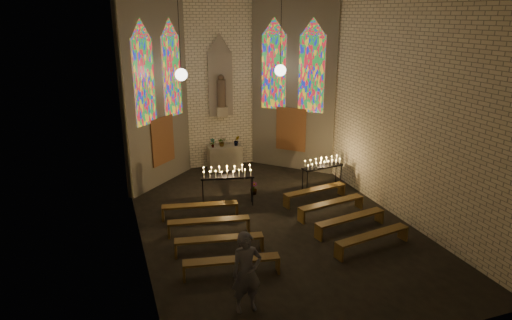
# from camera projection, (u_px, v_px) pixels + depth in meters

# --- Properties ---
(floor) EXTENTS (12.00, 12.00, 0.00)m
(floor) POSITION_uv_depth(u_px,v_px,m) (271.00, 222.00, 14.39)
(floor) COLOR black
(floor) RESTS_ON ground
(room) EXTENTS (8.22, 12.43, 7.00)m
(room) POSITION_uv_depth(u_px,v_px,m) (239.00, 89.00, 16.27)
(room) COLOR #EFE5C8
(room) RESTS_ON ground
(altar) EXTENTS (1.40, 0.60, 1.00)m
(altar) POSITION_uv_depth(u_px,v_px,m) (225.00, 158.00, 19.13)
(altar) COLOR #AEA78E
(altar) RESTS_ON ground
(flower_vase_left) EXTENTS (0.21, 0.14, 0.39)m
(flower_vase_left) POSITION_uv_depth(u_px,v_px,m) (213.00, 143.00, 18.75)
(flower_vase_left) COLOR #4C723F
(flower_vase_left) RESTS_ON altar
(flower_vase_center) EXTENTS (0.38, 0.34, 0.38)m
(flower_vase_center) POSITION_uv_depth(u_px,v_px,m) (222.00, 142.00, 18.91)
(flower_vase_center) COLOR #4C723F
(flower_vase_center) RESTS_ON altar
(flower_vase_right) EXTENTS (0.26, 0.21, 0.43)m
(flower_vase_right) POSITION_uv_depth(u_px,v_px,m) (237.00, 141.00, 18.99)
(flower_vase_right) COLOR #4C723F
(flower_vase_right) RESTS_ON altar
(aisle_flower_pot) EXTENTS (0.28, 0.28, 0.46)m
(aisle_flower_pot) POSITION_uv_depth(u_px,v_px,m) (254.00, 188.00, 16.53)
(aisle_flower_pot) COLOR #4C723F
(aisle_flower_pot) RESTS_ON ground
(votive_stand_left) EXTENTS (1.84, 0.77, 1.31)m
(votive_stand_left) POSITION_uv_depth(u_px,v_px,m) (227.00, 174.00, 15.33)
(votive_stand_left) COLOR black
(votive_stand_left) RESTS_ON ground
(votive_stand_right) EXTENTS (1.64, 0.61, 1.18)m
(votive_stand_right) POSITION_uv_depth(u_px,v_px,m) (323.00, 164.00, 16.66)
(votive_stand_right) COLOR black
(votive_stand_right) RESTS_ON ground
(pew_left_0) EXTENTS (2.44, 0.75, 0.46)m
(pew_left_0) POSITION_uv_depth(u_px,v_px,m) (200.00, 207.00, 14.60)
(pew_left_0) COLOR brown
(pew_left_0) RESTS_ON ground
(pew_right_0) EXTENTS (2.44, 0.75, 0.46)m
(pew_right_0) POSITION_uv_depth(u_px,v_px,m) (315.00, 191.00, 15.87)
(pew_right_0) COLOR brown
(pew_right_0) RESTS_ON ground
(pew_left_1) EXTENTS (2.44, 0.75, 0.46)m
(pew_left_1) POSITION_uv_depth(u_px,v_px,m) (209.00, 222.00, 13.52)
(pew_left_1) COLOR brown
(pew_left_1) RESTS_ON ground
(pew_right_1) EXTENTS (2.44, 0.75, 0.46)m
(pew_right_1) POSITION_uv_depth(u_px,v_px,m) (331.00, 204.00, 14.79)
(pew_right_1) COLOR brown
(pew_right_1) RESTS_ON ground
(pew_left_2) EXTENTS (2.44, 0.75, 0.46)m
(pew_left_2) POSITION_uv_depth(u_px,v_px,m) (219.00, 240.00, 12.44)
(pew_left_2) COLOR brown
(pew_left_2) RESTS_ON ground
(pew_right_2) EXTENTS (2.44, 0.75, 0.46)m
(pew_right_2) POSITION_uv_depth(u_px,v_px,m) (350.00, 219.00, 13.71)
(pew_right_2) COLOR brown
(pew_right_2) RESTS_ON ground
(pew_left_3) EXTENTS (2.44, 0.75, 0.46)m
(pew_left_3) POSITION_uv_depth(u_px,v_px,m) (232.00, 262.00, 11.36)
(pew_left_3) COLOR brown
(pew_left_3) RESTS_ON ground
(pew_right_3) EXTENTS (2.44, 0.75, 0.46)m
(pew_right_3) POSITION_uv_depth(u_px,v_px,m) (373.00, 237.00, 12.64)
(pew_right_3) COLOR brown
(pew_right_3) RESTS_ON ground
(visitor) EXTENTS (0.69, 0.45, 1.88)m
(visitor) POSITION_uv_depth(u_px,v_px,m) (247.00, 272.00, 9.87)
(visitor) COLOR #4D4D58
(visitor) RESTS_ON ground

